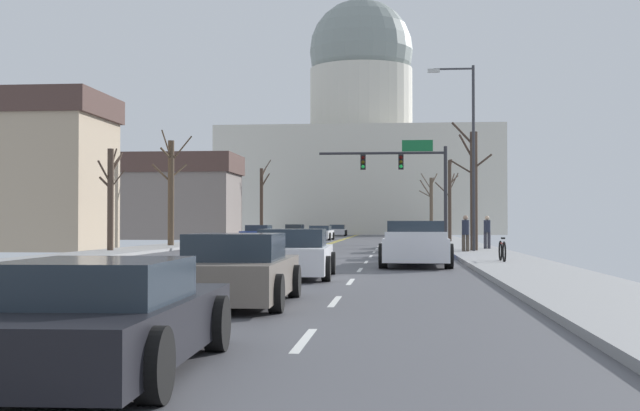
{
  "coord_description": "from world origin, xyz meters",
  "views": [
    {
      "loc": [
        4.67,
        -34.64,
        1.48
      ],
      "look_at": [
        -1.05,
        27.36,
        2.71
      ],
      "focal_mm": 47.42,
      "sensor_mm": 36.0,
      "label": 1
    }
  ],
  "objects_px": {
    "sedan_oncoming_03": "(337,231)",
    "bicycle_parked": "(502,251)",
    "sedan_near_06": "(103,319)",
    "pedestrian_01": "(466,231)",
    "sedan_near_05": "(238,271)",
    "sedan_near_01": "(413,240)",
    "sedan_near_04": "(293,255)",
    "sedan_near_00": "(410,238)",
    "signal_gantry": "(409,170)",
    "pedestrian_00": "(487,230)",
    "sedan_oncoming_02": "(294,231)",
    "sedan_near_02": "(416,245)",
    "pickup_truck_near_03": "(416,245)",
    "street_lamp_right": "(468,142)",
    "sedan_oncoming_01": "(320,233)",
    "sedan_oncoming_00": "(258,235)"
  },
  "relations": [
    {
      "from": "street_lamp_right",
      "to": "signal_gantry",
      "type": "bearing_deg",
      "value": 101.78
    },
    {
      "from": "sedan_near_05",
      "to": "pedestrian_00",
      "type": "distance_m",
      "value": 29.21
    },
    {
      "from": "sedan_near_01",
      "to": "sedan_near_04",
      "type": "xyz_separation_m",
      "value": [
        -3.51,
        -20.11,
        -0.0
      ]
    },
    {
      "from": "sedan_near_04",
      "to": "pedestrian_01",
      "type": "xyz_separation_m",
      "value": [
        5.87,
        16.84,
        0.45
      ]
    },
    {
      "from": "sedan_near_01",
      "to": "sedan_near_06",
      "type": "height_order",
      "value": "sedan_near_01"
    },
    {
      "from": "sedan_near_00",
      "to": "sedan_near_06",
      "type": "distance_m",
      "value": 40.7
    },
    {
      "from": "sedan_oncoming_03",
      "to": "bicycle_parked",
      "type": "height_order",
      "value": "sedan_oncoming_03"
    },
    {
      "from": "sedan_near_01",
      "to": "signal_gantry",
      "type": "bearing_deg",
      "value": 90.42
    },
    {
      "from": "sedan_near_06",
      "to": "sedan_oncoming_00",
      "type": "relative_size",
      "value": 1.04
    },
    {
      "from": "sedan_oncoming_03",
      "to": "bicycle_parked",
      "type": "relative_size",
      "value": 2.66
    },
    {
      "from": "bicycle_parked",
      "to": "sedan_near_00",
      "type": "bearing_deg",
      "value": 98.67
    },
    {
      "from": "sedan_near_00",
      "to": "sedan_near_04",
      "type": "xyz_separation_m",
      "value": [
        -3.45,
        -26.26,
        0.04
      ]
    },
    {
      "from": "pickup_truck_near_03",
      "to": "street_lamp_right",
      "type": "bearing_deg",
      "value": 76.19
    },
    {
      "from": "sedan_near_06",
      "to": "bicycle_parked",
      "type": "height_order",
      "value": "sedan_near_06"
    },
    {
      "from": "sedan_near_05",
      "to": "sedan_near_06",
      "type": "xyz_separation_m",
      "value": [
        -0.0,
        -6.96,
        -0.06
      ]
    },
    {
      "from": "sedan_near_00",
      "to": "sedan_oncoming_02",
      "type": "distance_m",
      "value": 32.24
    },
    {
      "from": "sedan_oncoming_03",
      "to": "sedan_oncoming_02",
      "type": "bearing_deg",
      "value": -105.07
    },
    {
      "from": "sedan_near_04",
      "to": "sedan_near_05",
      "type": "xyz_separation_m",
      "value": [
        -0.1,
        -7.33,
        -0.01
      ]
    },
    {
      "from": "sedan_near_00",
      "to": "sedan_near_04",
      "type": "height_order",
      "value": "sedan_near_04"
    },
    {
      "from": "sedan_near_05",
      "to": "sedan_near_06",
      "type": "bearing_deg",
      "value": -90.02
    },
    {
      "from": "sedan_near_06",
      "to": "pedestrian_01",
      "type": "distance_m",
      "value": 31.7
    },
    {
      "from": "sedan_near_00",
      "to": "sedan_oncoming_01",
      "type": "distance_m",
      "value": 21.79
    },
    {
      "from": "pedestrian_01",
      "to": "bicycle_parked",
      "type": "xyz_separation_m",
      "value": [
        0.49,
        -9.63,
        -0.57
      ]
    },
    {
      "from": "sedan_near_01",
      "to": "sedan_near_04",
      "type": "relative_size",
      "value": 0.96
    },
    {
      "from": "signal_gantry",
      "to": "street_lamp_right",
      "type": "xyz_separation_m",
      "value": [
        2.6,
        -12.49,
        0.52
      ]
    },
    {
      "from": "sedan_near_01",
      "to": "bicycle_parked",
      "type": "xyz_separation_m",
      "value": [
        2.85,
        -12.9,
        -0.12
      ]
    },
    {
      "from": "sedan_oncoming_02",
      "to": "sedan_near_04",
      "type": "bearing_deg",
      "value": -83.01
    },
    {
      "from": "sedan_near_05",
      "to": "sedan_oncoming_03",
      "type": "bearing_deg",
      "value": 92.75
    },
    {
      "from": "signal_gantry",
      "to": "pedestrian_01",
      "type": "relative_size",
      "value": 4.77
    },
    {
      "from": "sedan_near_02",
      "to": "sedan_oncoming_03",
      "type": "xyz_separation_m",
      "value": [
        -7.27,
        56.04,
        0.03
      ]
    },
    {
      "from": "street_lamp_right",
      "to": "sedan_oncoming_01",
      "type": "relative_size",
      "value": 1.99
    },
    {
      "from": "signal_gantry",
      "to": "sedan_near_05",
      "type": "bearing_deg",
      "value": -95.43
    },
    {
      "from": "signal_gantry",
      "to": "pedestrian_00",
      "type": "distance_m",
      "value": 10.45
    },
    {
      "from": "street_lamp_right",
      "to": "sedan_oncoming_03",
      "type": "distance_m",
      "value": 52.34
    },
    {
      "from": "sedan_near_02",
      "to": "sedan_oncoming_00",
      "type": "relative_size",
      "value": 1.02
    },
    {
      "from": "sedan_near_02",
      "to": "sedan_oncoming_03",
      "type": "bearing_deg",
      "value": 97.4
    },
    {
      "from": "sedan_near_01",
      "to": "pedestrian_00",
      "type": "distance_m",
      "value": 3.88
    },
    {
      "from": "street_lamp_right",
      "to": "pedestrian_00",
      "type": "height_order",
      "value": "street_lamp_right"
    },
    {
      "from": "signal_gantry",
      "to": "sedan_near_01",
      "type": "xyz_separation_m",
      "value": [
        0.07,
        -9.85,
        -4.08
      ]
    },
    {
      "from": "pedestrian_00",
      "to": "sedan_oncoming_03",
      "type": "bearing_deg",
      "value": 103.0
    },
    {
      "from": "street_lamp_right",
      "to": "sedan_oncoming_02",
      "type": "height_order",
      "value": "street_lamp_right"
    },
    {
      "from": "sedan_oncoming_01",
      "to": "sedan_near_02",
      "type": "bearing_deg",
      "value": -78.25
    },
    {
      "from": "signal_gantry",
      "to": "sedan_near_06",
      "type": "relative_size",
      "value": 1.72
    },
    {
      "from": "sedan_near_05",
      "to": "pedestrian_00",
      "type": "relative_size",
      "value": 2.83
    },
    {
      "from": "sedan_oncoming_03",
      "to": "sedan_near_06",
      "type": "bearing_deg",
      "value": -87.49
    },
    {
      "from": "sedan_near_02",
      "to": "sedan_oncoming_03",
      "type": "relative_size",
      "value": 0.96
    },
    {
      "from": "pickup_truck_near_03",
      "to": "sedan_near_05",
      "type": "relative_size",
      "value": 1.22
    },
    {
      "from": "sedan_near_02",
      "to": "sedan_near_05",
      "type": "relative_size",
      "value": 0.96
    },
    {
      "from": "sedan_near_00",
      "to": "bicycle_parked",
      "type": "distance_m",
      "value": 19.27
    },
    {
      "from": "pickup_truck_near_03",
      "to": "sedan_near_04",
      "type": "height_order",
      "value": "pickup_truck_near_03"
    }
  ]
}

